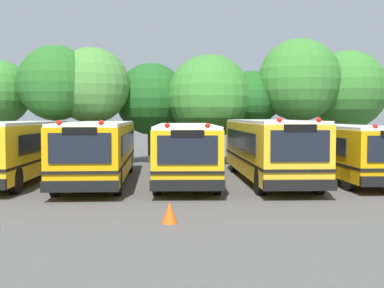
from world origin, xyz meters
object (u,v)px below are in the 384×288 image
(tree_2, at_px, (90,87))
(tree_5, at_px, (253,100))
(tree_3, at_px, (153,99))
(traffic_cone, at_px, (170,212))
(school_bus_1, at_px, (99,149))
(tree_1, at_px, (54,82))
(tree_7, at_px, (345,90))
(tree_6, at_px, (303,79))
(school_bus_3, at_px, (268,147))
(school_bus_4, at_px, (346,149))
(tree_4, at_px, (207,97))
(school_bus_2, at_px, (186,150))
(school_bus_0, at_px, (16,149))

(tree_2, bearing_deg, tree_5, 5.06)
(tree_3, bearing_deg, traffic_cone, -86.62)
(school_bus_1, relative_size, tree_3, 1.83)
(tree_1, distance_m, traffic_cone, 17.24)
(tree_7, bearing_deg, tree_6, -165.83)
(school_bus_3, bearing_deg, school_bus_4, -176.25)
(tree_3, bearing_deg, tree_2, -153.80)
(tree_1, bearing_deg, school_bus_1, -63.19)
(tree_4, bearing_deg, school_bus_3, -74.62)
(tree_1, bearing_deg, tree_6, 2.82)
(school_bus_2, bearing_deg, tree_5, -116.38)
(school_bus_0, xyz_separation_m, traffic_cone, (6.57, -8.70, -1.13))
(tree_1, relative_size, traffic_cone, 11.97)
(school_bus_4, xyz_separation_m, tree_1, (-14.16, 6.52, 3.34))
(tree_2, height_order, tree_5, tree_2)
(school_bus_1, bearing_deg, traffic_cone, 107.88)
(tree_3, distance_m, traffic_cone, 17.91)
(tree_3, relative_size, tree_5, 1.09)
(school_bus_3, bearing_deg, tree_1, -32.74)
(tree_1, relative_size, tree_5, 1.23)
(school_bus_3, xyz_separation_m, school_bus_4, (3.48, 0.25, -0.12))
(school_bus_4, xyz_separation_m, tree_4, (-5.63, 7.53, 2.57))
(tree_2, xyz_separation_m, tree_7, (14.92, 0.96, -0.10))
(tree_2, bearing_deg, school_bus_3, -39.39)
(tree_7, bearing_deg, tree_2, -176.33)
(school_bus_0, xyz_separation_m, school_bus_1, (3.53, -0.06, -0.00))
(tree_1, height_order, tree_5, tree_1)
(tree_4, bearing_deg, school_bus_2, -100.27)
(school_bus_2, xyz_separation_m, tree_7, (9.73, 8.29, 3.00))
(school_bus_2, height_order, school_bus_3, school_bus_3)
(school_bus_0, xyz_separation_m, school_bus_3, (10.80, -0.09, 0.04))
(school_bus_0, xyz_separation_m, tree_4, (8.66, 7.69, 2.49))
(school_bus_0, bearing_deg, school_bus_1, 179.80)
(school_bus_2, xyz_separation_m, tree_5, (4.20, 8.16, 2.40))
(tree_6, height_order, tree_7, tree_6)
(tree_3, height_order, tree_4, tree_4)
(school_bus_4, bearing_deg, school_bus_2, 1.44)
(tree_2, height_order, tree_6, tree_6)
(tree_3, bearing_deg, school_bus_2, -79.44)
(tree_6, height_order, traffic_cone, tree_6)
(tree_2, relative_size, tree_6, 0.92)
(tree_1, height_order, traffic_cone, tree_1)
(school_bus_1, relative_size, tree_5, 2.01)
(school_bus_0, distance_m, tree_2, 7.99)
(tree_5, bearing_deg, school_bus_3, -94.48)
(tree_6, bearing_deg, tree_2, -178.75)
(school_bus_1, distance_m, tree_1, 8.23)
(school_bus_3, bearing_deg, tree_2, -39.76)
(tree_1, distance_m, tree_3, 5.89)
(tree_5, bearing_deg, tree_6, -11.45)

